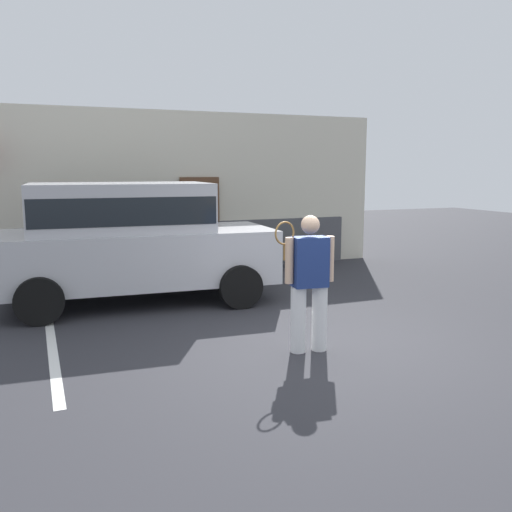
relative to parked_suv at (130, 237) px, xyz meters
The scene contains 6 objects.
ground_plane 4.03m from the parked_suv, 61.33° to the right, with size 40.00×40.00×0.00m, color #2D2D33.
parking_stripe_0 2.60m from the parked_suv, 126.14° to the right, with size 0.12×4.40×0.01m, color silver.
house_frontage 3.35m from the parked_suv, 55.93° to the left, with size 9.01×0.40×3.54m.
parked_suv is the anchor object (origin of this frame).
tennis_player_man 3.80m from the parked_suv, 64.54° to the right, with size 0.77×0.31×1.72m.
potted_plant_by_porch 4.61m from the parked_suv, 22.93° to the left, with size 0.59×0.59×0.77m.
Camera 1 is at (-3.36, -5.99, 2.28)m, focal length 38.61 mm.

